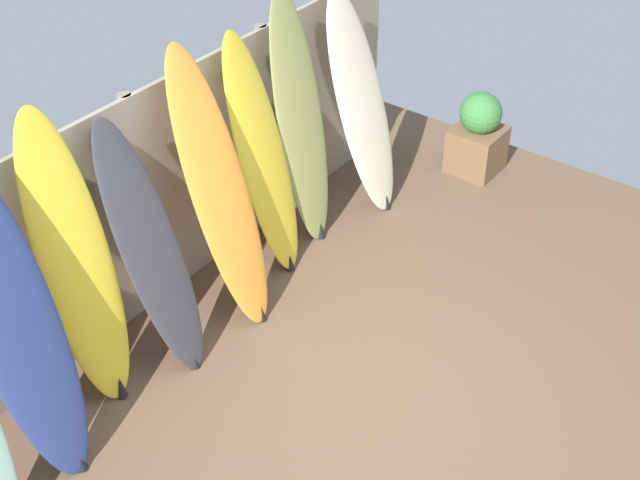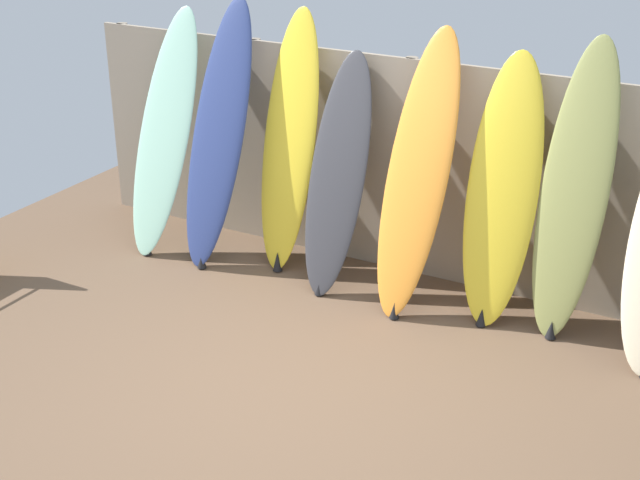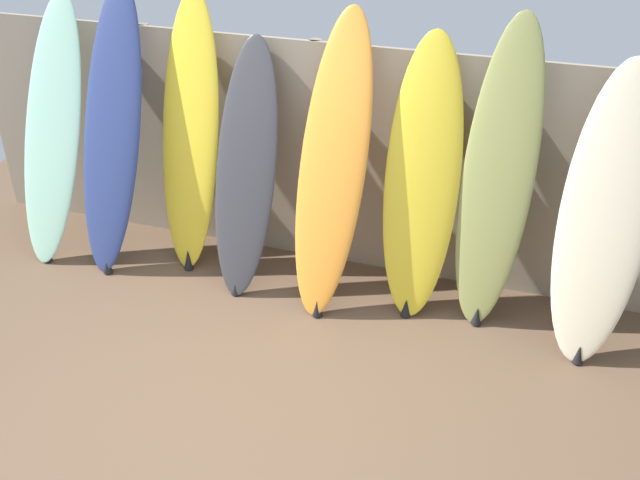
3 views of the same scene
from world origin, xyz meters
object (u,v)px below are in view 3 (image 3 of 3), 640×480
surfboard_seafoam_0 (52,132)px  surfboard_orange_4 (332,168)px  surfboard_yellow_5 (422,182)px  surfboard_yellow_2 (190,138)px  surfboard_cream_7 (605,217)px  surfboard_olive_6 (497,180)px  surfboard_navy_1 (112,133)px  surfboard_charcoal_3 (246,171)px

surfboard_seafoam_0 → surfboard_orange_4: surfboard_orange_4 is taller
surfboard_seafoam_0 → surfboard_yellow_5: (2.99, 0.11, -0.03)m
surfboard_yellow_2 → surfboard_yellow_5: surfboard_yellow_2 is taller
surfboard_seafoam_0 → surfboard_cream_7: (4.21, 0.01, -0.05)m
surfboard_yellow_2 → surfboard_yellow_5: size_ratio=1.08×
surfboard_seafoam_0 → surfboard_orange_4: 2.37m
surfboard_seafoam_0 → surfboard_cream_7: 4.21m
surfboard_seafoam_0 → surfboard_yellow_5: surfboard_seafoam_0 is taller
surfboard_yellow_5 → surfboard_orange_4: bearing=-169.1°
surfboard_olive_6 → surfboard_yellow_5: bearing=-177.6°
surfboard_olive_6 → surfboard_cream_7: surfboard_olive_6 is taller
surfboard_navy_1 → surfboard_yellow_5: size_ratio=1.10×
surfboard_olive_6 → surfboard_seafoam_0: bearing=-177.9°
surfboard_navy_1 → surfboard_yellow_2: (0.59, 0.15, -0.03)m
surfboard_charcoal_3 → surfboard_yellow_2: bearing=165.8°
surfboard_seafoam_0 → surfboard_olive_6: bearing=2.1°
surfboard_yellow_5 → surfboard_charcoal_3: bearing=-175.7°
surfboard_seafoam_0 → surfboard_yellow_2: surfboard_yellow_2 is taller
surfboard_yellow_2 → surfboard_yellow_5: 1.82m
surfboard_cream_7 → surfboard_charcoal_3: bearing=-179.8°
surfboard_olive_6 → surfboard_cream_7: size_ratio=1.11×
surfboard_yellow_2 → surfboard_orange_4: (1.20, -0.15, -0.01)m
surfboard_olive_6 → surfboard_charcoal_3: bearing=-176.2°
surfboard_yellow_5 → surfboard_olive_6: size_ratio=0.92×
surfboard_charcoal_3 → surfboard_cream_7: (2.52, 0.01, 0.04)m
surfboard_yellow_2 → surfboard_charcoal_3: surfboard_yellow_2 is taller
surfboard_seafoam_0 → surfboard_navy_1: size_ratio=0.94×
surfboard_charcoal_3 → surfboard_cream_7: surfboard_cream_7 is taller
surfboard_orange_4 → surfboard_seafoam_0: bearing=179.7°
surfboard_navy_1 → surfboard_orange_4: (1.79, 0.00, -0.04)m
surfboard_charcoal_3 → surfboard_yellow_5: (1.30, 0.10, 0.07)m
surfboard_seafoam_0 → surfboard_yellow_2: bearing=6.8°
surfboard_seafoam_0 → surfboard_yellow_2: size_ratio=0.95×
surfboard_orange_4 → surfboard_olive_6: surfboard_olive_6 is taller
surfboard_olive_6 → surfboard_cream_7: bearing=-9.1°
surfboard_charcoal_3 → surfboard_cream_7: size_ratio=0.96×
surfboard_seafoam_0 → surfboard_olive_6: surfboard_olive_6 is taller
surfboard_yellow_5 → surfboard_olive_6: surfboard_olive_6 is taller
surfboard_charcoal_3 → surfboard_orange_4: surfboard_orange_4 is taller
surfboard_charcoal_3 → surfboard_olive_6: surfboard_olive_6 is taller
surfboard_seafoam_0 → surfboard_olive_6: (3.50, 0.13, 0.05)m
surfboard_navy_1 → surfboard_orange_4: size_ratio=1.04×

